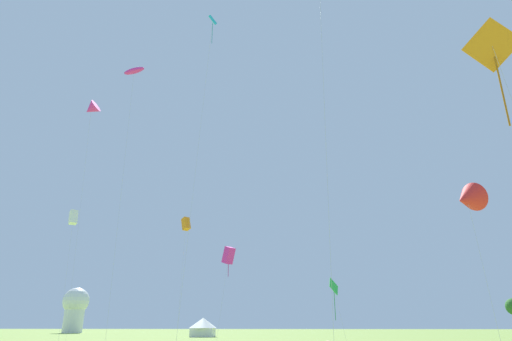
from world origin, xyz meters
name	(u,v)px	position (x,y,z in m)	size (l,w,h in m)	color
kite_orange_diamond	(493,49)	(13.73, 15.78, 15.83)	(2.83, 2.46, 17.52)	orange
kite_orange_box	(186,224)	(-11.93, 56.45, 15.89)	(1.63, 1.61, 16.91)	orange
kite_cyan_diamond	(211,32)	(-5.80, 38.11, 35.33)	(2.48, 1.65, 37.95)	#1EB7CC
kite_magenta_delta	(91,109)	(-26.21, 51.36, 32.62)	(3.58, 3.31, 33.99)	#E02DA3
kite_white_box	(73,217)	(-29.17, 56.52, 17.17)	(2.45, 3.08, 18.31)	white
kite_magenta_parafoil	(134,71)	(-15.97, 40.85, 31.99)	(3.29, 3.36, 32.61)	#E02DA3
kite_magenta_box	(229,255)	(-5.35, 55.03, 11.04)	(2.09, 3.02, 12.30)	#E02DA3
kite_green_diamond	(334,288)	(8.51, 51.90, 6.34)	(1.67, 2.19, 7.67)	green
kite_red_delta	(467,199)	(15.87, 26.90, 10.72)	(3.09, 3.50, 12.00)	red
festival_tent_right	(203,326)	(-11.83, 72.80, 1.71)	(4.76, 4.76, 3.10)	white
observatory_dome	(75,307)	(-50.45, 104.97, 6.01)	(6.40, 6.40, 10.80)	white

